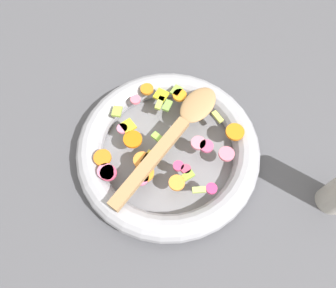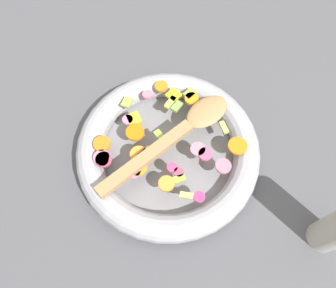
{
  "view_description": "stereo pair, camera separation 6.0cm",
  "coord_description": "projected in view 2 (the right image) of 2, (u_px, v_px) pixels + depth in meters",
  "views": [
    {
      "loc": [
        0.07,
        -0.25,
        0.59
      ],
      "look_at": [
        0.0,
        0.0,
        0.05
      ],
      "focal_mm": 35.0,
      "sensor_mm": 36.0,
      "label": 1
    },
    {
      "loc": [
        0.13,
        -0.23,
        0.59
      ],
      "look_at": [
        0.0,
        0.0,
        0.05
      ],
      "focal_mm": 35.0,
      "sensor_mm": 36.0,
      "label": 2
    }
  ],
  "objects": [
    {
      "name": "ground_plane",
      "position": [
        168.0,
        155.0,
        0.65
      ],
      "size": [
        4.0,
        4.0,
        0.0
      ],
      "primitive_type": "plane",
      "color": "#4C4C51"
    },
    {
      "name": "skillet",
      "position": [
        168.0,
        150.0,
        0.63
      ],
      "size": [
        0.35,
        0.35,
        0.05
      ],
      "color": "slate",
      "rests_on": "ground_plane"
    },
    {
      "name": "wooden_spoon",
      "position": [
        179.0,
        133.0,
        0.6
      ],
      "size": [
        0.14,
        0.29,
        0.01
      ],
      "color": "#A87F51",
      "rests_on": "chopped_vegetables"
    },
    {
      "name": "chopped_vegetables",
      "position": [
        158.0,
        143.0,
        0.6
      ],
      "size": [
        0.26,
        0.23,
        0.01
      ],
      "color": "orange",
      "rests_on": "skillet"
    }
  ]
}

